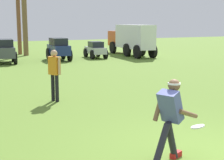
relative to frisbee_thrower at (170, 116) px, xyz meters
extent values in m
plane|color=olive|center=(0.77, -0.22, -0.80)|extent=(80.00, 80.00, 0.00)
cylinder|color=#23232D|center=(0.06, 0.03, -0.44)|extent=(0.37, 0.24, 0.72)
cube|color=red|center=(0.21, 0.08, -0.75)|extent=(0.28, 0.19, 0.10)
cylinder|color=#23232D|center=(-0.23, -0.09, -0.44)|extent=(0.45, 0.27, 0.69)
cube|color=#4C5699|center=(0.00, 0.00, 0.17)|extent=(0.48, 0.45, 0.58)
sphere|color=brown|center=(0.09, 0.04, 0.52)|extent=(0.27, 0.27, 0.21)
cylinder|color=white|center=(0.09, 0.04, 0.55)|extent=(0.28, 0.28, 0.03)
cylinder|color=brown|center=(0.33, -0.06, 0.02)|extent=(0.56, 0.28, 0.27)
cylinder|color=brown|center=(-0.12, 0.17, 0.14)|extent=(0.29, 0.18, 0.49)
cylinder|color=white|center=(0.64, 0.04, -0.28)|extent=(0.35, 0.35, 0.08)
cylinder|color=black|center=(-0.34, 5.21, -0.39)|extent=(0.15, 0.15, 0.82)
cylinder|color=black|center=(-0.42, 5.37, -0.39)|extent=(0.15, 0.15, 0.82)
cube|color=orange|center=(-0.38, 5.29, 0.29)|extent=(0.33, 0.39, 0.54)
cylinder|color=tan|center=(-0.29, 5.10, 0.30)|extent=(0.10, 0.10, 0.52)
cylinder|color=tan|center=(-0.47, 5.48, 0.30)|extent=(0.10, 0.10, 0.52)
sphere|color=tan|center=(-0.38, 5.29, 0.66)|extent=(0.27, 0.27, 0.20)
cube|color=#474C51|center=(0.00, 16.19, -0.14)|extent=(1.24, 2.45, 0.60)
cube|color=#1E232B|center=(0.01, 16.24, 0.38)|extent=(1.03, 1.64, 0.44)
cylinder|color=black|center=(0.57, 16.91, -0.44)|extent=(0.26, 0.74, 0.72)
cylinder|color=black|center=(0.40, 15.37, -0.44)|extent=(0.26, 0.74, 0.72)
cube|color=navy|center=(3.29, 16.30, -0.14)|extent=(1.13, 2.41, 0.60)
cube|color=#1E232B|center=(3.29, 16.35, 0.38)|extent=(0.96, 1.60, 0.44)
cylinder|color=black|center=(2.85, 17.11, -0.44)|extent=(0.23, 0.73, 0.72)
cylinder|color=black|center=(3.83, 17.05, -0.44)|extent=(0.23, 0.73, 0.72)
cylinder|color=black|center=(2.75, 15.56, -0.44)|extent=(0.23, 0.73, 0.72)
cylinder|color=black|center=(3.73, 15.49, -0.44)|extent=(0.23, 0.73, 0.72)
cube|color=#B7BABF|center=(5.97, 16.64, -0.29)|extent=(1.11, 2.28, 0.42)
cube|color=#1E232B|center=(5.96, 16.54, 0.11)|extent=(0.90, 1.17, 0.38)
cylinder|color=black|center=(5.60, 17.45, -0.50)|extent=(0.24, 0.61, 0.60)
cylinder|color=black|center=(6.49, 17.36, -0.50)|extent=(0.24, 0.61, 0.60)
cylinder|color=black|center=(5.44, 15.92, -0.50)|extent=(0.24, 0.61, 0.60)
cylinder|color=black|center=(6.34, 15.83, -0.50)|extent=(0.24, 0.61, 0.60)
cube|color=#CC4C19|center=(9.16, 19.46, 0.33)|extent=(1.17, 1.77, 1.15)
cube|color=white|center=(8.94, 16.51, 0.58)|extent=(1.46, 4.27, 1.65)
cylinder|color=black|center=(8.56, 19.16, -0.35)|extent=(0.31, 0.92, 0.90)
cylinder|color=black|center=(9.71, 19.07, -0.35)|extent=(0.31, 0.92, 0.90)
cylinder|color=black|center=(8.36, 16.56, -0.35)|extent=(0.31, 0.92, 0.90)
cylinder|color=black|center=(9.51, 16.47, -0.35)|extent=(0.31, 0.92, 0.90)
cylinder|color=black|center=(8.24, 14.91, -0.35)|extent=(0.31, 0.92, 0.90)
cylinder|color=black|center=(9.39, 14.83, -0.35)|extent=(0.31, 0.92, 0.90)
cylinder|color=brown|center=(1.93, 21.45, 2.09)|extent=(0.29, 0.29, 5.79)
cylinder|color=brown|center=(2.14, 20.40, 2.29)|extent=(0.36, 0.36, 6.18)
camera|label=1|loc=(-3.38, -4.57, 1.56)|focal=55.00mm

